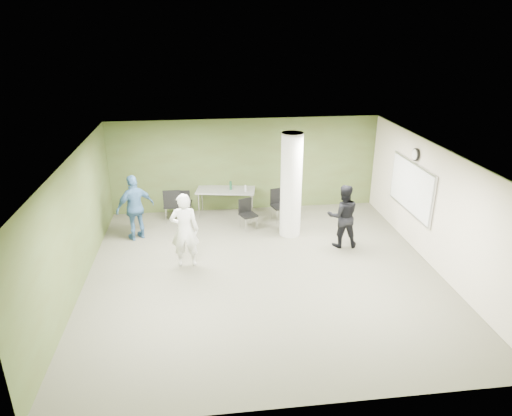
{
  "coord_description": "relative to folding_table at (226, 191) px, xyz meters",
  "views": [
    {
      "loc": [
        -1.3,
        -9.1,
        5.31
      ],
      "look_at": [
        -0.05,
        1.0,
        1.21
      ],
      "focal_mm": 32.0,
      "sensor_mm": 36.0,
      "label": 1
    }
  ],
  "objects": [
    {
      "name": "woman_white",
      "position": [
        -1.13,
        -2.95,
        0.14
      ],
      "size": [
        0.67,
        0.45,
        1.81
      ],
      "primitive_type": "imported",
      "rotation": [
        0.0,
        0.0,
        3.12
      ],
      "color": "white",
      "rests_on": "floor"
    },
    {
      "name": "man_black",
      "position": [
        2.81,
        -2.4,
        0.07
      ],
      "size": [
        0.85,
        0.69,
        1.65
      ],
      "primitive_type": "imported",
      "rotation": [
        0.0,
        0.0,
        3.06
      ],
      "color": "black",
      "rests_on": "floor"
    },
    {
      "name": "chair_back_left",
      "position": [
        -1.56,
        -0.31,
        -0.17
      ],
      "size": [
        0.5,
        0.5,
        1.01
      ],
      "rotation": [
        0.0,
        0.0,
        3.14
      ],
      "color": "black",
      "rests_on": "floor"
    },
    {
      "name": "man_blue",
      "position": [
        -2.45,
        -1.31,
        0.12
      ],
      "size": [
        1.11,
        0.89,
        1.76
      ],
      "primitive_type": "imported",
      "rotation": [
        0.0,
        0.0,
        3.67
      ],
      "color": "#38608B",
      "rests_on": "floor"
    },
    {
      "name": "column",
      "position": [
        1.63,
        -1.55,
        0.64
      ],
      "size": [
        0.56,
        0.56,
        2.8
      ],
      "primitive_type": "cylinder",
      "color": "silver",
      "rests_on": "floor"
    },
    {
      "name": "chair_back_right",
      "position": [
        -1.26,
        -0.06,
        -0.24
      ],
      "size": [
        0.48,
        0.48,
        0.9
      ],
      "rotation": [
        0.0,
        0.0,
        3.05
      ],
      "color": "black",
      "rests_on": "floor"
    },
    {
      "name": "whiteboard",
      "position": [
        4.55,
        -2.35,
        0.74
      ],
      "size": [
        0.05,
        2.3,
        1.3
      ],
      "color": "silver",
      "rests_on": "wall_right_cream"
    },
    {
      "name": "floor",
      "position": [
        0.63,
        -3.55,
        -0.76
      ],
      "size": [
        8.0,
        8.0,
        0.0
      ],
      "primitive_type": "plane",
      "color": "#595746",
      "rests_on": "ground"
    },
    {
      "name": "wall_clock",
      "position": [
        4.55,
        -2.35,
        1.59
      ],
      "size": [
        0.06,
        0.32,
        0.32
      ],
      "color": "black",
      "rests_on": "wall_right_cream"
    },
    {
      "name": "chair_table_left",
      "position": [
        0.52,
        -0.98,
        -0.27
      ],
      "size": [
        0.54,
        0.54,
        0.84
      ],
      "rotation": [
        0.0,
        0.0,
        0.39
      ],
      "color": "black",
      "rests_on": "floor"
    },
    {
      "name": "wall_back",
      "position": [
        0.63,
        0.45,
        0.64
      ],
      "size": [
        8.0,
        2.8,
        0.02
      ],
      "primitive_type": "cube",
      "rotation": [
        1.57,
        0.0,
        0.0
      ],
      "color": "#495126",
      "rests_on": "floor"
    },
    {
      "name": "chair_table_right",
      "position": [
        1.5,
        -0.55,
        -0.21
      ],
      "size": [
        0.57,
        0.57,
        0.93
      ],
      "rotation": [
        0.0,
        0.0,
        0.26
      ],
      "color": "black",
      "rests_on": "floor"
    },
    {
      "name": "wall_left",
      "position": [
        -3.37,
        -3.55,
        0.64
      ],
      "size": [
        0.02,
        8.0,
        2.8
      ],
      "primitive_type": "cube",
      "color": "#495126",
      "rests_on": "floor"
    },
    {
      "name": "wastebasket",
      "position": [
        -1.22,
        -0.16,
        -0.62
      ],
      "size": [
        0.24,
        0.24,
        0.28
      ],
      "primitive_type": "cylinder",
      "color": "#4C4C4C",
      "rests_on": "floor"
    },
    {
      "name": "ceiling",
      "position": [
        0.63,
        -3.55,
        2.04
      ],
      "size": [
        8.0,
        8.0,
        0.0
      ],
      "primitive_type": "plane",
      "rotation": [
        3.14,
        0.0,
        0.0
      ],
      "color": "white",
      "rests_on": "wall_back"
    },
    {
      "name": "wall_right_cream",
      "position": [
        4.63,
        -3.55,
        0.64
      ],
      "size": [
        0.02,
        8.0,
        2.8
      ],
      "primitive_type": "cube",
      "color": "beige",
      "rests_on": "floor"
    },
    {
      "name": "folding_table",
      "position": [
        0.0,
        0.0,
        0.0
      ],
      "size": [
        1.81,
        1.02,
        1.06
      ],
      "rotation": [
        0.0,
        0.0,
        -0.17
      ],
      "color": "gray",
      "rests_on": "floor"
    }
  ]
}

